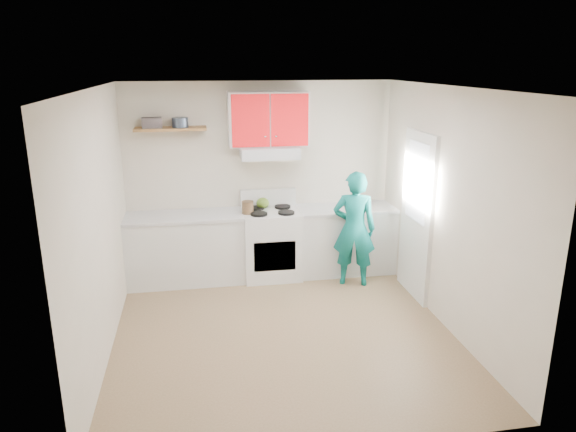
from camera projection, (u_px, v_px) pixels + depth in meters
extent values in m
plane|color=brown|center=(283.00, 331.00, 5.78)|extent=(3.80, 3.80, 0.00)
cube|color=white|center=(282.00, 87.00, 5.05)|extent=(3.60, 3.80, 0.04)
cube|color=beige|center=(260.00, 179.00, 7.21)|extent=(3.60, 0.04, 2.60)
cube|color=beige|center=(328.00, 295.00, 3.62)|extent=(3.60, 0.04, 2.60)
cube|color=beige|center=(100.00, 227.00, 5.12)|extent=(0.04, 3.80, 2.60)
cube|color=beige|center=(447.00, 209.00, 5.71)|extent=(0.04, 3.80, 2.60)
cube|color=white|center=(417.00, 216.00, 6.45)|extent=(0.05, 0.85, 2.05)
cube|color=white|center=(417.00, 182.00, 6.32)|extent=(0.01, 0.55, 0.95)
cube|color=silver|center=(186.00, 249.00, 6.99)|extent=(1.52, 0.60, 0.90)
cube|color=silver|center=(345.00, 240.00, 7.35)|extent=(1.32, 0.60, 0.90)
cube|color=white|center=(271.00, 244.00, 7.16)|extent=(0.76, 0.65, 0.92)
cube|color=silver|center=(269.00, 152.00, 6.91)|extent=(0.76, 0.44, 0.15)
cube|color=red|center=(268.00, 119.00, 6.84)|extent=(1.02, 0.33, 0.70)
cube|color=brown|center=(171.00, 129.00, 6.67)|extent=(0.90, 0.30, 0.04)
cube|color=#463E40|center=(152.00, 123.00, 6.59)|extent=(0.26, 0.20, 0.13)
cylinder|color=#333D4C|center=(180.00, 123.00, 6.64)|extent=(0.25, 0.25, 0.12)
ellipsoid|color=#547220|center=(263.00, 203.00, 7.15)|extent=(0.18, 0.18, 0.15)
cylinder|color=#47331F|center=(248.00, 208.00, 6.91)|extent=(0.19, 0.19, 0.19)
cube|color=olive|center=(344.00, 210.00, 7.11)|extent=(0.30, 0.23, 0.02)
cube|color=#AF1312|center=(373.00, 209.00, 7.20)|extent=(0.35, 0.31, 0.01)
imported|color=#0C6C66|center=(354.00, 229.00, 6.82)|extent=(0.64, 0.51, 1.52)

